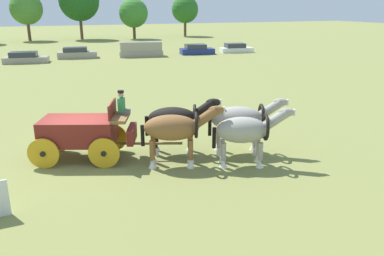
# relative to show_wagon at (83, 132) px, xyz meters

# --- Properties ---
(ground_plane) EXTENTS (220.00, 220.00, 0.00)m
(ground_plane) POSITION_rel_show_wagon_xyz_m (-0.14, 0.05, -1.13)
(ground_plane) COLOR olive
(show_wagon) EXTENTS (5.65, 2.96, 2.66)m
(show_wagon) POSITION_rel_show_wagon_xyz_m (0.00, 0.00, 0.00)
(show_wagon) COLOR maroon
(show_wagon) RESTS_ON ground
(draft_horse_rear_near) EXTENTS (2.93, 1.60, 2.26)m
(draft_horse_rear_near) POSITION_rel_show_wagon_xyz_m (3.56, -0.68, 0.26)
(draft_horse_rear_near) COLOR black
(draft_horse_rear_near) RESTS_ON ground
(draft_horse_rear_off) EXTENTS (2.99, 1.63, 2.30)m
(draft_horse_rear_off) POSITION_rel_show_wagon_xyz_m (3.09, -1.89, 0.29)
(draft_horse_rear_off) COLOR brown
(draft_horse_rear_off) RESTS_ON ground
(draft_horse_lead_near) EXTENTS (3.06, 1.68, 2.25)m
(draft_horse_lead_near) POSITION_rel_show_wagon_xyz_m (5.98, -1.61, 0.25)
(draft_horse_lead_near) COLOR #9E998E
(draft_horse_lead_near) RESTS_ON ground
(draft_horse_lead_off) EXTENTS (2.91, 1.61, 2.20)m
(draft_horse_lead_off) POSITION_rel_show_wagon_xyz_m (5.52, -2.83, 0.20)
(draft_horse_lead_off) COLOR #9E998E
(draft_horse_lead_off) RESTS_ON ground
(parked_vehicle_c) EXTENTS (4.66, 2.54, 1.15)m
(parked_vehicle_c) POSITION_rel_show_wagon_xyz_m (-2.30, 29.74, -0.63)
(parked_vehicle_c) COLOR gray
(parked_vehicle_c) RESTS_ON ground
(parked_vehicle_d) EXTENTS (4.55, 2.48, 1.22)m
(parked_vehicle_d) POSITION_rel_show_wagon_xyz_m (3.14, 31.65, -0.60)
(parked_vehicle_d) COLOR gray
(parked_vehicle_d) RESTS_ON ground
(parked_vehicle_e) EXTENTS (5.25, 2.64, 1.69)m
(parked_vehicle_e) POSITION_rel_show_wagon_xyz_m (10.30, 30.46, -0.31)
(parked_vehicle_e) COLOR gray
(parked_vehicle_e) RESTS_ON ground
(parked_vehicle_f) EXTENTS (4.32, 2.56, 1.21)m
(parked_vehicle_f) POSITION_rel_show_wagon_xyz_m (17.25, 30.08, -0.61)
(parked_vehicle_f) COLOR navy
(parked_vehicle_f) RESTS_ON ground
(parked_vehicle_g) EXTENTS (4.30, 2.35, 1.14)m
(parked_vehicle_g) POSITION_rel_show_wagon_xyz_m (22.69, 30.01, -0.64)
(parked_vehicle_g) COLOR white
(parked_vehicle_g) RESTS_ON ground
(tree_c) EXTENTS (5.28, 5.28, 7.88)m
(tree_c) POSITION_rel_show_wagon_xyz_m (-1.78, 58.20, 4.10)
(tree_c) COLOR brown
(tree_c) RESTS_ON ground
(tree_d) EXTENTS (6.89, 6.89, 9.96)m
(tree_d) POSITION_rel_show_wagon_xyz_m (6.82, 57.97, 5.38)
(tree_d) COLOR brown
(tree_d) RESTS_ON ground
(tree_e) EXTENTS (5.06, 5.06, 7.00)m
(tree_e) POSITION_rel_show_wagon_xyz_m (15.66, 55.27, 3.33)
(tree_e) COLOR brown
(tree_e) RESTS_ON ground
(tree_f) EXTENTS (5.11, 5.11, 7.57)m
(tree_f) POSITION_rel_show_wagon_xyz_m (26.45, 58.05, 3.87)
(tree_f) COLOR brown
(tree_f) RESTS_ON ground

